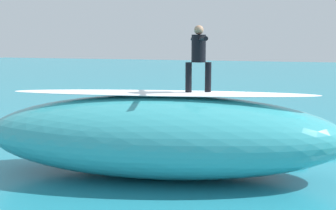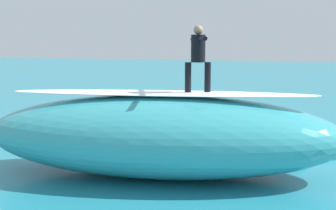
{
  "view_description": "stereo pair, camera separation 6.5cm",
  "coord_description": "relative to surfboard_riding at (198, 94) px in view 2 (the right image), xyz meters",
  "views": [
    {
      "loc": [
        -2.85,
        10.51,
        2.99
      ],
      "look_at": [
        1.0,
        0.19,
        1.36
      ],
      "focal_mm": 44.66,
      "sensor_mm": 36.0,
      "label": 1
    },
    {
      "loc": [
        -2.91,
        10.48,
        2.99
      ],
      "look_at": [
        1.0,
        0.19,
        1.36
      ],
      "focal_mm": 44.66,
      "sensor_mm": 36.0,
      "label": 2
    }
  ],
  "objects": [
    {
      "name": "ground_plane",
      "position": [
        0.28,
        -1.72,
        -1.88
      ],
      "size": [
        120.0,
        120.0,
        0.0
      ],
      "primitive_type": "plane",
      "color": "teal"
    },
    {
      "name": "wave_crest",
      "position": [
        0.79,
        0.19,
        -0.96
      ],
      "size": [
        8.58,
        4.69,
        1.85
      ],
      "primitive_type": "ellipsoid",
      "rotation": [
        0.0,
        0.0,
        0.23
      ],
      "color": "teal",
      "rests_on": "ground_plane"
    },
    {
      "name": "wave_foam_lip",
      "position": [
        0.79,
        0.19,
        0.0
      ],
      "size": [
        6.96,
        2.57,
        0.08
      ],
      "primitive_type": "ellipsoid",
      "rotation": [
        0.0,
        0.0,
        0.23
      ],
      "color": "white",
      "rests_on": "wave_crest"
    },
    {
      "name": "surfboard_riding",
      "position": [
        0.0,
        0.0,
        0.0
      ],
      "size": [
        2.22,
        1.51,
        0.08
      ],
      "primitive_type": "ellipsoid",
      "rotation": [
        0.0,
        0.0,
        0.49
      ],
      "color": "#E0563D",
      "rests_on": "wave_crest"
    },
    {
      "name": "surfer_riding",
      "position": [
        0.0,
        0.0,
        0.88
      ],
      "size": [
        0.73,
        1.25,
        1.45
      ],
      "rotation": [
        0.0,
        0.0,
        0.49
      ],
      "color": "black",
      "rests_on": "surfboard_riding"
    },
    {
      "name": "surfboard_paddling",
      "position": [
        2.57,
        -3.07,
        -1.84
      ],
      "size": [
        2.35,
        1.43,
        0.08
      ],
      "primitive_type": "ellipsoid",
      "rotation": [
        0.0,
        0.0,
        2.73
      ],
      "color": "silver",
      "rests_on": "ground_plane"
    },
    {
      "name": "surfer_paddling",
      "position": [
        2.69,
        -3.12,
        -1.67
      ],
      "size": [
        1.67,
        0.89,
        0.31
      ],
      "rotation": [
        0.0,
        0.0,
        2.73
      ],
      "color": "black",
      "rests_on": "surfboard_paddling"
    },
    {
      "name": "foam_patch_near",
      "position": [
        -2.78,
        -2.81,
        -1.81
      ],
      "size": [
        0.7,
        0.79,
        0.16
      ],
      "primitive_type": "ellipsoid",
      "rotation": [
        0.0,
        0.0,
        1.92
      ],
      "color": "white",
      "rests_on": "ground_plane"
    },
    {
      "name": "foam_patch_mid",
      "position": [
        -1.99,
        -1.62,
        -1.81
      ],
      "size": [
        0.93,
        0.93,
        0.15
      ],
      "primitive_type": "ellipsoid",
      "rotation": [
        0.0,
        0.0,
        2.71
      ],
      "color": "white",
      "rests_on": "ground_plane"
    }
  ]
}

